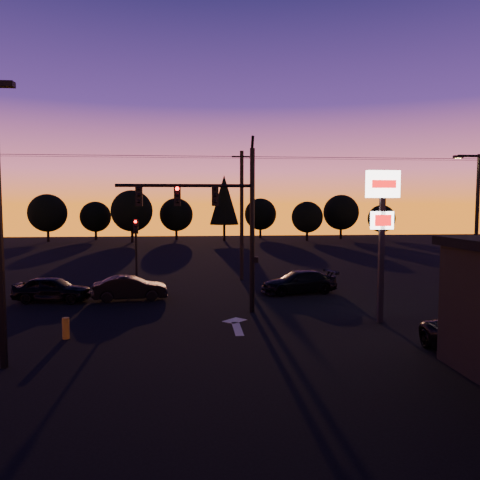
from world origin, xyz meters
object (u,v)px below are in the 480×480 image
object	(u,v)px
traffic_signal_mast	(219,212)
suv_parked	(477,343)
streetlight	(475,221)
car_right	(299,282)
pylon_sign	(382,213)
secondary_signal	(136,243)
bollard	(66,328)
car_mid	(130,288)
car_left	(52,289)

from	to	relation	value
traffic_signal_mast	suv_parked	xyz separation A→B (m)	(8.25, -7.95, -4.29)
suv_parked	traffic_signal_mast	bearing A→B (deg)	136.91
streetlight	car_right	distance (m)	10.26
pylon_sign	suv_parked	distance (m)	7.02
secondary_signal	suv_parked	world-z (taller)	secondary_signal
bollard	traffic_signal_mast	bearing A→B (deg)	31.06
secondary_signal	car_right	world-z (taller)	secondary_signal
car_mid	pylon_sign	bearing A→B (deg)	-123.48
car_mid	car_right	distance (m)	9.83
traffic_signal_mast	bollard	xyz separation A→B (m)	(-6.30, -3.79, -4.52)
streetlight	suv_parked	xyz separation A→B (m)	(-5.76, -9.46, -3.78)
pylon_sign	car_left	size ratio (longest dim) A/B	1.66
secondary_signal	car_left	bearing A→B (deg)	-136.00
car_right	streetlight	bearing A→B (deg)	59.99
secondary_signal	streetlight	distance (m)	19.89
streetlight	pylon_sign	bearing A→B (deg)	-149.92
car_left	car_right	bearing A→B (deg)	-77.54
traffic_signal_mast	pylon_sign	distance (m)	7.52
streetlight	suv_parked	size ratio (longest dim) A/B	1.73
pylon_sign	streetlight	xyz separation A→B (m)	(6.91, 4.00, -0.49)
secondary_signal	pylon_sign	size ratio (longest dim) A/B	0.64
car_left	car_mid	xyz separation A→B (m)	(4.19, 0.05, -0.03)
bollard	car_right	xyz separation A→B (m)	(11.29, 8.47, 0.24)
traffic_signal_mast	bollard	bearing A→B (deg)	-148.94
traffic_signal_mast	suv_parked	bearing A→B (deg)	-43.94
bollard	car_mid	distance (m)	7.57
pylon_sign	car_left	world-z (taller)	pylon_sign
car_left	car_right	xyz separation A→B (m)	(13.96, 1.10, -0.03)
traffic_signal_mast	car_left	xyz separation A→B (m)	(-8.96, 3.57, -4.24)
bollard	streetlight	bearing A→B (deg)	14.63
traffic_signal_mast	streetlight	world-z (taller)	traffic_signal_mast
secondary_signal	car_left	size ratio (longest dim) A/B	1.06
streetlight	suv_parked	distance (m)	11.70
pylon_sign	streetlight	world-z (taller)	streetlight
traffic_signal_mast	secondary_signal	size ratio (longest dim) A/B	1.97
secondary_signal	car_right	xyz separation A→B (m)	(9.90, -2.82, -2.20)
car_mid	suv_parked	bearing A→B (deg)	-137.84
secondary_signal	suv_parked	distance (m)	20.40
car_right	pylon_sign	bearing A→B (deg)	5.68
traffic_signal_mast	secondary_signal	xyz separation A→B (m)	(-4.90, 7.49, -2.07)
secondary_signal	bollard	bearing A→B (deg)	-97.05
traffic_signal_mast	pylon_sign	world-z (taller)	traffic_signal_mast
pylon_sign	bollard	size ratio (longest dim) A/B	8.08
traffic_signal_mast	streetlight	xyz separation A→B (m)	(14.01, 1.51, -0.52)
secondary_signal	car_mid	bearing A→B (deg)	-88.13
bollard	car_left	xyz separation A→B (m)	(-2.66, 7.37, 0.28)
secondary_signal	pylon_sign	xyz separation A→B (m)	(12.00, -9.99, 2.05)
bollard	car_left	distance (m)	7.84
secondary_signal	streetlight	size ratio (longest dim) A/B	0.54
car_left	suv_parked	xyz separation A→B (m)	(17.21, -11.52, -0.05)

